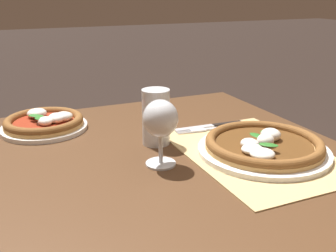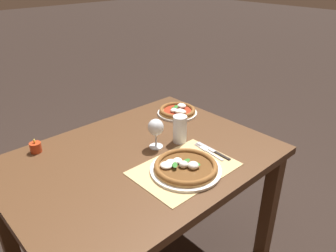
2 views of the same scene
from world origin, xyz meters
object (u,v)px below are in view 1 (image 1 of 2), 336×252
pint_glass (156,118)px  pizza_far (45,123)px  fork (210,129)px  pizza_near (264,146)px  knife (209,126)px  wine_glass (160,121)px

pint_glass → pizza_far: bearing=47.6°
fork → pizza_near: bearing=-169.5°
pizza_near → pint_glass: bearing=50.7°
pizza_near → knife: (0.22, 0.03, -0.02)m
wine_glass → pint_glass: wine_glass is taller
pizza_near → wine_glass: 0.27m
wine_glass → knife: (0.18, -0.23, -0.10)m
pint_glass → fork: (0.03, -0.18, -0.06)m
pint_glass → knife: pint_glass is taller
pint_glass → fork: pint_glass is taller
pizza_far → pint_glass: pint_glass is taller
pint_glass → knife: 0.20m
pizza_far → pint_glass: bearing=-132.4°
pizza_near → pint_glass: 0.28m
pizza_far → wine_glass: size_ratio=1.57×
wine_glass → fork: bearing=-54.6°
fork → knife: 0.03m
wine_glass → knife: size_ratio=0.72×
pizza_near → pizza_far: (0.40, 0.46, -0.00)m
pint_glass → knife: (0.05, -0.19, -0.06)m
wine_glass → fork: (0.15, -0.22, -0.10)m
pint_glass → fork: size_ratio=0.72×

